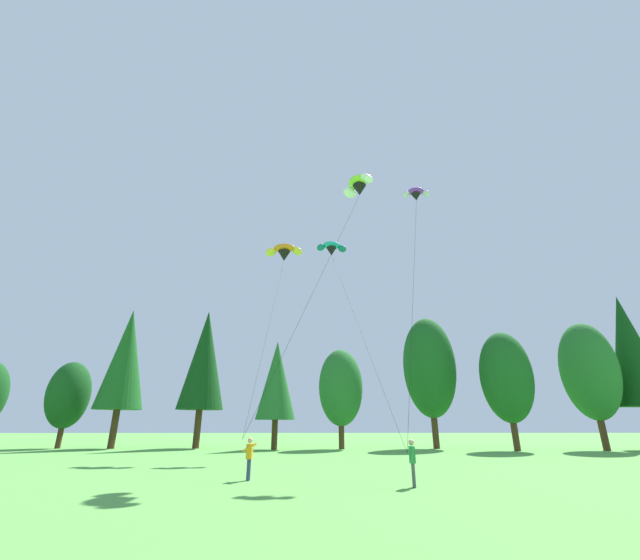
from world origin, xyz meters
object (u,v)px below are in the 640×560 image
Objects in this scene: kite_flyer_near at (249,455)px; parafoil_kite_mid_teal at (332,249)px; parafoil_kite_high_lime_white at (358,186)px; parafoil_kite_far_orange at (284,252)px; parafoil_kite_low_purple at (416,194)px; kite_flyer_mid at (412,459)px.

kite_flyer_near is 23.43m from parafoil_kite_mid_teal.
kite_flyer_near is 19.93m from parafoil_kite_high_lime_white.
parafoil_kite_mid_teal is (-1.59, 9.14, -0.94)m from parafoil_kite_high_lime_white.
parafoil_kite_far_orange is 0.96× the size of parafoil_kite_low_purple.
parafoil_kite_high_lime_white is (-0.56, 8.48, 17.89)m from kite_flyer_mid.
parafoil_kite_high_lime_white is 4.28m from parafoil_kite_low_purple.
kite_flyer_near is 0.10× the size of parafoil_kite_low_purple.
parafoil_kite_mid_teal is (4.42, 15.57, 16.94)m from kite_flyer_near.
kite_flyer_near is at bearing -148.15° from parafoil_kite_low_purple.
kite_flyer_mid is 0.10× the size of parafoil_kite_far_orange.
parafoil_kite_mid_teal is 4.51m from parafoil_kite_far_orange.
kite_flyer_near is at bearing 162.70° from kite_flyer_mid.
parafoil_kite_high_lime_white is (6.01, 6.43, 17.88)m from kite_flyer_near.
kite_flyer_mid is 0.09× the size of parafoil_kite_mid_teal.
kite_flyer_near is 1.00× the size of kite_flyer_mid.
parafoil_kite_high_lime_white is at bearing -80.13° from parafoil_kite_mid_teal.
parafoil_kite_high_lime_white is at bearing 178.85° from parafoil_kite_low_purple.
kite_flyer_mid is at bearing -17.30° from kite_flyer_near.
parafoil_kite_high_lime_white reaches higher than parafoil_kite_mid_teal.
parafoil_kite_mid_teal reaches higher than kite_flyer_near.
kite_flyer_mid is 24.54m from parafoil_kite_mid_teal.
parafoil_kite_far_orange is (-6.64, 17.62, 16.54)m from kite_flyer_mid.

